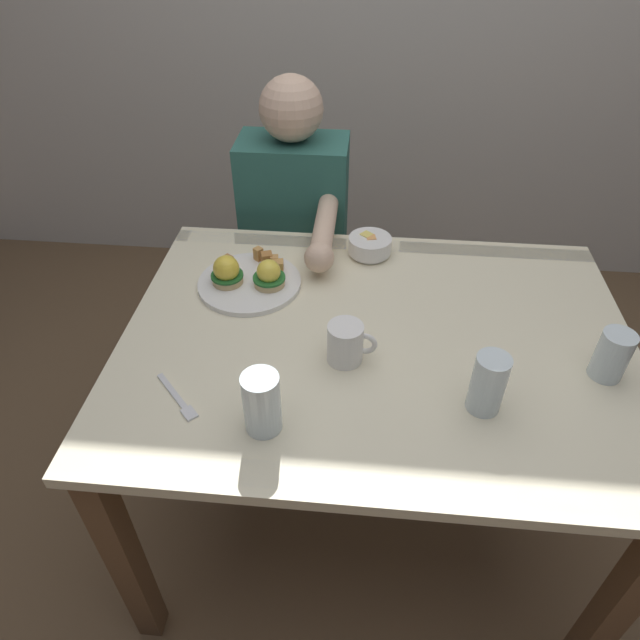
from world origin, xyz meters
TOP-DOWN VIEW (x-y plane):
  - ground_plane at (0.00, 0.00)m, footprint 6.00×6.00m
  - dining_table at (0.00, 0.00)m, footprint 1.20×0.90m
  - eggs_benedict_plate at (-0.34, 0.17)m, footprint 0.27×0.27m
  - fruit_bowl at (-0.03, 0.35)m, footprint 0.12×0.12m
  - coffee_mug at (-0.07, -0.08)m, footprint 0.11×0.08m
  - fork at (-0.41, -0.24)m, footprint 0.12×0.13m
  - water_glass_near at (-0.22, -0.29)m, footprint 0.07×0.07m
  - water_glass_far at (0.22, -0.20)m, footprint 0.07×0.07m
  - water_glass_extra at (0.49, -0.08)m, footprint 0.07×0.07m
  - diner_person at (-0.28, 0.60)m, footprint 0.34×0.54m

SIDE VIEW (x-z plane):
  - ground_plane at x=0.00m, z-range 0.00..0.00m
  - dining_table at x=0.00m, z-range 0.26..1.00m
  - diner_person at x=-0.28m, z-range 0.08..1.22m
  - fork at x=-0.41m, z-range 0.74..0.74m
  - eggs_benedict_plate at x=-0.34m, z-range 0.72..0.81m
  - fruit_bowl at x=-0.03m, z-range 0.74..0.80m
  - coffee_mug at x=-0.07m, z-range 0.74..0.84m
  - water_glass_extra at x=0.49m, z-range 0.73..0.85m
  - water_glass_near at x=-0.22m, z-range 0.73..0.87m
  - water_glass_far at x=0.22m, z-range 0.73..0.87m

